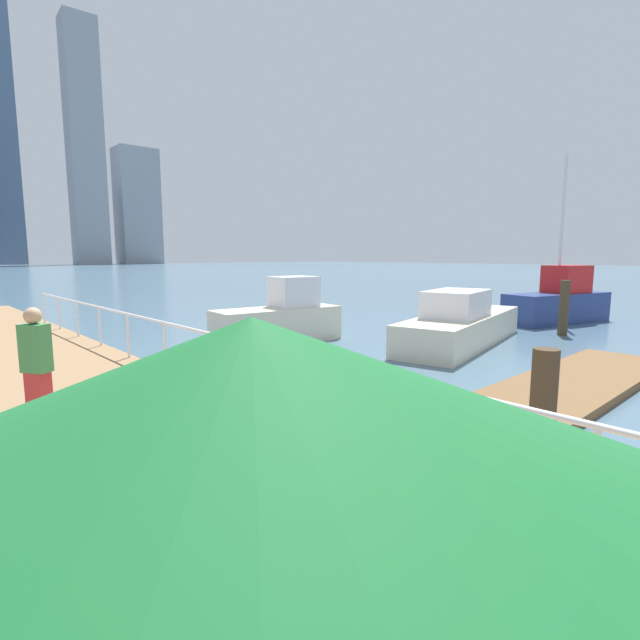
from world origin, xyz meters
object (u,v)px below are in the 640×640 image
object	(u,v)px
moored_boat_1	(280,319)
pedestrian_1	(37,368)
patio_umbrella	(254,463)
moored_boat_3	(559,302)
moored_boat_2	(461,324)

from	to	relation	value
moored_boat_1	pedestrian_1	size ratio (longest dim) A/B	2.53
patio_umbrella	pedestrian_1	xyz separation A→B (m)	(1.01, 6.68, -1.20)
moored_boat_3	patio_umbrella	xyz separation A→B (m)	(-20.46, -7.21, 1.61)
patio_umbrella	moored_boat_1	bearing A→B (deg)	52.13
moored_boat_2	patio_umbrella	bearing A→B (deg)	-150.54
moored_boat_1	moored_boat_2	distance (m)	5.83
moored_boat_3	pedestrian_1	size ratio (longest dim) A/B	3.98
moored_boat_1	moored_boat_2	world-z (taller)	moored_boat_1
moored_boat_3	pedestrian_1	world-z (taller)	moored_boat_3
moored_boat_1	pedestrian_1	xyz separation A→B (m)	(-7.99, -4.90, 0.53)
moored_boat_1	moored_boat_3	world-z (taller)	moored_boat_3
moored_boat_1	moored_boat_2	bearing A→B (deg)	-46.62
moored_boat_1	pedestrian_1	bearing A→B (deg)	-148.48
moored_boat_2	pedestrian_1	xyz separation A→B (m)	(-11.99, -0.67, 0.66)
moored_boat_3	patio_umbrella	world-z (taller)	moored_boat_3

